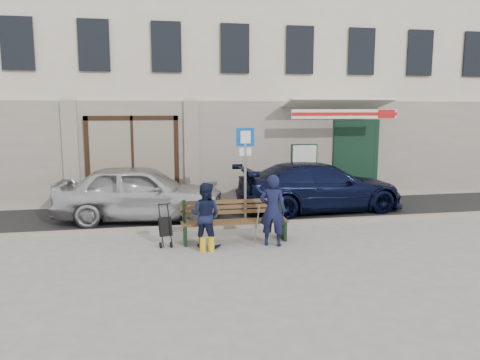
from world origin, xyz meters
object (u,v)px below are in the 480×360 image
object	(u,v)px
man	(273,210)
woman	(205,215)
car_navy	(320,187)
stroller	(165,228)
parking_sign	(245,161)
car_silver	(141,193)
bench	(233,221)

from	to	relation	value
man	woman	size ratio (longest dim) A/B	1.11
man	woman	distance (m)	1.46
car_navy	stroller	bearing A→B (deg)	116.22
car_navy	woman	size ratio (longest dim) A/B	3.47
parking_sign	man	distance (m)	2.13
car_silver	woman	bearing A→B (deg)	-145.33
stroller	bench	bearing A→B (deg)	-12.82
car_navy	man	world-z (taller)	man
car_silver	bench	distance (m)	3.18
car_navy	woman	world-z (taller)	car_navy
bench	man	distance (m)	0.99
car_navy	stroller	distance (m)	5.30
stroller	man	bearing A→B (deg)	-25.70
parking_sign	stroller	bearing A→B (deg)	-146.84
bench	man	bearing A→B (deg)	-31.36
man	stroller	distance (m)	2.37
car_navy	stroller	xyz separation A→B (m)	(-4.55, -2.71, -0.31)
bench	man	size ratio (longest dim) A/B	1.53
car_navy	bench	bearing A→B (deg)	126.37
bench	stroller	distance (m)	1.51
car_navy	man	bearing A→B (deg)	139.70
car_silver	parking_sign	world-z (taller)	parking_sign
bench	parking_sign	bearing A→B (deg)	68.22
car_silver	woman	size ratio (longest dim) A/B	3.15
car_navy	car_silver	bearing A→B (deg)	88.10
car_silver	bench	xyz separation A→B (m)	(2.07, -2.40, -0.30)
parking_sign	man	world-z (taller)	parking_sign
car_navy	parking_sign	xyz separation A→B (m)	(-2.46, -1.19, 0.94)
stroller	car_silver	bearing A→B (deg)	87.40
bench	woman	size ratio (longest dim) A/B	1.70
parking_sign	woman	bearing A→B (deg)	-127.96
woman	stroller	world-z (taller)	woman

